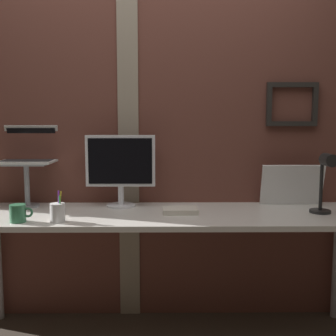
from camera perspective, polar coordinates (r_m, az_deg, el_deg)
brick_wall_back at (r=2.69m, az=-3.13°, el=5.48°), size 3.01×0.16×2.47m
desk at (r=2.40m, az=0.02°, el=-7.91°), size 2.32×0.61×0.76m
monitor at (r=2.53m, az=-6.62°, el=0.45°), size 0.42×0.18×0.44m
laptop_stand at (r=2.67m, az=-19.06°, el=-1.26°), size 0.28×0.22×0.27m
laptop at (r=2.72m, az=-18.70°, el=2.17°), size 0.34×0.30×0.23m
whiteboard_panel at (r=2.69m, az=16.88°, el=-2.28°), size 0.39×0.07×0.26m
desk_lamp at (r=2.46m, az=21.03°, el=-1.17°), size 0.12×0.20×0.35m
pen_cup at (r=2.24m, az=-15.10°, el=-5.98°), size 0.08×0.08×0.17m
coffee_mug at (r=2.30m, az=-20.11°, el=-5.93°), size 0.12×0.08×0.09m
paper_clutter_stack at (r=2.38m, az=1.71°, el=-5.92°), size 0.20×0.14×0.03m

